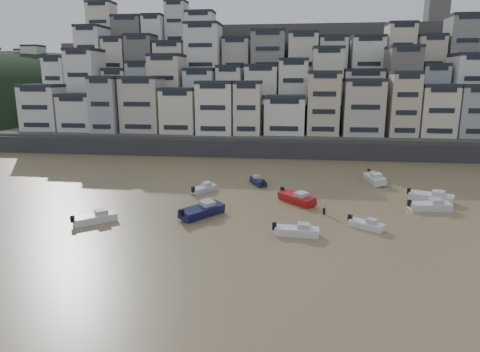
# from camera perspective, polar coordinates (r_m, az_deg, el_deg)

# --- Properties ---
(ground) EXTENTS (400.00, 400.00, 0.00)m
(ground) POSITION_cam_1_polar(r_m,az_deg,el_deg) (31.24, -21.57, -19.45)
(ground) COLOR #917C4E
(ground) RESTS_ON ground
(sea_strip) EXTENTS (340.00, 340.00, 0.00)m
(sea_strip) POSITION_cam_1_polar(r_m,az_deg,el_deg) (209.17, -29.18, 6.93)
(sea_strip) COLOR #475865
(sea_strip) RESTS_ON ground
(harbor_wall) EXTENTS (140.00, 3.00, 3.50)m
(harbor_wall) POSITION_cam_1_polar(r_m,az_deg,el_deg) (89.03, 4.82, 3.57)
(harbor_wall) COLOR #38383A
(harbor_wall) RESTS_ON ground
(hillside) EXTENTS (141.04, 66.00, 50.00)m
(hillside) POSITION_cam_1_polar(r_m,az_deg,el_deg) (127.63, 7.94, 11.43)
(hillside) COLOR #4C4C47
(hillside) RESTS_ON ground
(headland) EXTENTS (216.00, 135.00, 53.33)m
(headland) POSITION_cam_1_polar(r_m,az_deg,el_deg) (192.36, -27.31, 6.74)
(headland) COLOR black
(headland) RESTS_ON ground
(boat_a) EXTENTS (5.15, 1.97, 1.38)m
(boat_a) POSITION_cam_1_polar(r_m,az_deg,el_deg) (45.76, 7.60, -7.05)
(boat_a) COLOR silver
(boat_a) RESTS_ON ground
(boat_b) EXTENTS (4.31, 3.58, 1.17)m
(boat_b) POSITION_cam_1_polar(r_m,az_deg,el_deg) (49.44, 16.53, -6.08)
(boat_b) COLOR silver
(boat_b) RESTS_ON ground
(boat_c) EXTENTS (5.53, 6.55, 1.78)m
(boat_c) POSITION_cam_1_polar(r_m,az_deg,el_deg) (51.52, -5.10, -4.44)
(boat_c) COLOR #141641
(boat_c) RESTS_ON ground
(boat_d) EXTENTS (5.83, 2.68, 1.53)m
(boat_d) POSITION_cam_1_polar(r_m,az_deg,el_deg) (58.60, 24.01, -3.51)
(boat_d) COLOR silver
(boat_d) RESTS_ON ground
(boat_e) EXTENTS (5.74, 6.03, 1.71)m
(boat_e) POSITION_cam_1_polar(r_m,az_deg,el_deg) (57.26, 7.57, -2.75)
(boat_e) COLOR maroon
(boat_e) RESTS_ON ground
(boat_f) EXTENTS (3.72, 4.88, 1.29)m
(boat_f) POSITION_cam_1_polar(r_m,az_deg,el_deg) (62.37, -4.85, -1.56)
(boat_f) COLOR silver
(boat_f) RESTS_ON ground
(boat_g) EXTENTS (6.33, 4.25, 1.65)m
(boat_g) POSITION_cam_1_polar(r_m,az_deg,el_deg) (62.81, 24.15, -2.41)
(boat_g) COLOR silver
(boat_g) RESTS_ON ground
(boat_h) EXTENTS (3.40, 4.87, 1.27)m
(boat_h) POSITION_cam_1_polar(r_m,az_deg,el_deg) (66.70, 2.43, -0.57)
(boat_h) COLOR #141C3F
(boat_h) RESTS_ON ground
(boat_i) EXTENTS (3.01, 6.71, 1.77)m
(boat_i) POSITION_cam_1_polar(r_m,az_deg,el_deg) (70.65, 17.50, -0.19)
(boat_i) COLOR silver
(boat_i) RESTS_ON ground
(boat_j) EXTENTS (5.08, 4.75, 1.43)m
(boat_j) POSITION_cam_1_polar(r_m,az_deg,el_deg) (51.98, -18.75, -5.15)
(boat_j) COLOR white
(boat_j) RESTS_ON ground
(person_pink) EXTENTS (0.44, 0.44, 1.74)m
(person_pink) POSITION_cam_1_polar(r_m,az_deg,el_deg) (53.14, 11.17, -4.12)
(person_pink) COLOR #CD9096
(person_pink) RESTS_ON ground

